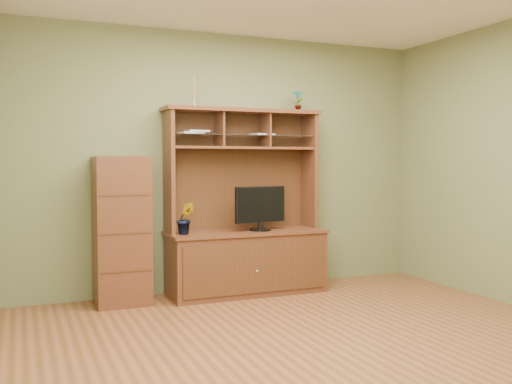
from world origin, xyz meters
TOP-DOWN VIEW (x-y plane):
  - room at (0.00, 0.00)m, footprint 4.54×4.04m
  - media_hutch at (0.10, 1.73)m, footprint 1.66×0.61m
  - monitor at (0.24, 1.65)m, footprint 0.57×0.22m
  - orchid_plant at (-0.56, 1.65)m, footprint 0.20×0.17m
  - top_plant at (0.74, 1.80)m, footprint 0.14×0.12m
  - reed_diffuser at (-0.41, 1.81)m, footprint 0.06×0.06m
  - magazines at (-0.18, 1.80)m, footprint 1.04×0.22m
  - side_cabinet at (-1.15, 1.75)m, footprint 0.50×0.46m

SIDE VIEW (x-z plane):
  - media_hutch at x=0.10m, z-range -0.43..1.47m
  - side_cabinet at x=-1.15m, z-range 0.00..1.41m
  - orchid_plant at x=-0.56m, z-range 0.65..0.96m
  - monitor at x=0.24m, z-range 0.66..1.12m
  - room at x=0.00m, z-range -0.02..2.72m
  - magazines at x=-0.18m, z-range 1.63..1.67m
  - top_plant at x=0.74m, z-range 1.90..2.14m
  - reed_diffuser at x=-0.41m, z-range 1.87..2.17m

